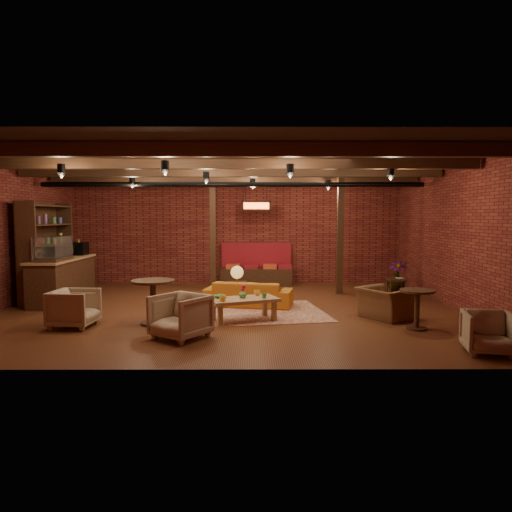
{
  "coord_description": "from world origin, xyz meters",
  "views": [
    {
      "loc": [
        0.54,
        -9.97,
        2.05
      ],
      "look_at": [
        0.58,
        0.2,
        1.17
      ],
      "focal_mm": 32.0,
      "sensor_mm": 36.0,
      "label": 1
    }
  ],
  "objects_px": {
    "armchair_b": "(180,314)",
    "round_table_left": "(153,294)",
    "side_table_book": "(396,280)",
    "armchair_a": "(74,306)",
    "armchair_right": "(385,298)",
    "plant_tall": "(398,245)",
    "armchair_far": "(489,331)",
    "coffee_table": "(243,301)",
    "side_table_lamp": "(237,275)",
    "sofa": "(249,294)",
    "round_table_right": "(417,303)"
  },
  "relations": [
    {
      "from": "side_table_book",
      "to": "sofa",
      "type": "bearing_deg",
      "value": -165.56
    },
    {
      "from": "round_table_left",
      "to": "plant_tall",
      "type": "relative_size",
      "value": 0.32
    },
    {
      "from": "round_table_left",
      "to": "armchair_a",
      "type": "distance_m",
      "value": 1.45
    },
    {
      "from": "coffee_table",
      "to": "armchair_a",
      "type": "height_order",
      "value": "armchair_a"
    },
    {
      "from": "coffee_table",
      "to": "round_table_left",
      "type": "height_order",
      "value": "round_table_left"
    },
    {
      "from": "armchair_b",
      "to": "side_table_book",
      "type": "xyz_separation_m",
      "value": [
        4.79,
        3.71,
        0.05
      ]
    },
    {
      "from": "round_table_left",
      "to": "side_table_book",
      "type": "bearing_deg",
      "value": 26.4
    },
    {
      "from": "sofa",
      "to": "plant_tall",
      "type": "distance_m",
      "value": 4.37
    },
    {
      "from": "side_table_lamp",
      "to": "armchair_a",
      "type": "distance_m",
      "value": 3.56
    },
    {
      "from": "round_table_right",
      "to": "armchair_far",
      "type": "bearing_deg",
      "value": -69.49
    },
    {
      "from": "armchair_b",
      "to": "round_table_left",
      "type": "bearing_deg",
      "value": 159.94
    },
    {
      "from": "armchair_b",
      "to": "armchair_far",
      "type": "distance_m",
      "value": 4.83
    },
    {
      "from": "coffee_table",
      "to": "armchair_right",
      "type": "height_order",
      "value": "armchair_right"
    },
    {
      "from": "sofa",
      "to": "round_table_left",
      "type": "bearing_deg",
      "value": 56.59
    },
    {
      "from": "armchair_far",
      "to": "sofa",
      "type": "bearing_deg",
      "value": 147.65
    },
    {
      "from": "coffee_table",
      "to": "armchair_far",
      "type": "bearing_deg",
      "value": -29.81
    },
    {
      "from": "coffee_table",
      "to": "armchair_a",
      "type": "xyz_separation_m",
      "value": [
        -3.12,
        -0.47,
        -0.01
      ]
    },
    {
      "from": "armchair_right",
      "to": "side_table_book",
      "type": "height_order",
      "value": "armchair_right"
    },
    {
      "from": "round_table_left",
      "to": "side_table_book",
      "type": "height_order",
      "value": "round_table_left"
    },
    {
      "from": "side_table_book",
      "to": "plant_tall",
      "type": "bearing_deg",
      "value": 70.86
    },
    {
      "from": "sofa",
      "to": "side_table_lamp",
      "type": "bearing_deg",
      "value": 11.54
    },
    {
      "from": "armchair_far",
      "to": "plant_tall",
      "type": "xyz_separation_m",
      "value": [
        0.28,
        5.29,
        0.96
      ]
    },
    {
      "from": "armchair_a",
      "to": "armchair_far",
      "type": "height_order",
      "value": "armchair_a"
    },
    {
      "from": "armchair_right",
      "to": "plant_tall",
      "type": "xyz_separation_m",
      "value": [
        1.15,
        2.92,
        0.89
      ]
    },
    {
      "from": "armchair_a",
      "to": "round_table_left",
      "type": "bearing_deg",
      "value": -77.25
    },
    {
      "from": "side_table_book",
      "to": "armchair_right",
      "type": "bearing_deg",
      "value": -112.29
    },
    {
      "from": "sofa",
      "to": "armchair_far",
      "type": "xyz_separation_m",
      "value": [
        3.64,
        -3.64,
        0.06
      ]
    },
    {
      "from": "side_table_book",
      "to": "round_table_left",
      "type": "bearing_deg",
      "value": -153.6
    },
    {
      "from": "side_table_lamp",
      "to": "armchair_b",
      "type": "xyz_separation_m",
      "value": [
        -0.85,
        -2.77,
        -0.29
      ]
    },
    {
      "from": "armchair_a",
      "to": "plant_tall",
      "type": "relative_size",
      "value": 0.3
    },
    {
      "from": "armchair_a",
      "to": "side_table_book",
      "type": "distance_m",
      "value": 7.48
    },
    {
      "from": "side_table_lamp",
      "to": "side_table_book",
      "type": "xyz_separation_m",
      "value": [
        3.94,
        0.95,
        -0.24
      ]
    },
    {
      "from": "armchair_a",
      "to": "armchair_right",
      "type": "distance_m",
      "value": 6.02
    },
    {
      "from": "coffee_table",
      "to": "side_table_book",
      "type": "distance_m",
      "value": 4.5
    },
    {
      "from": "armchair_far",
      "to": "plant_tall",
      "type": "relative_size",
      "value": 0.27
    },
    {
      "from": "side_table_book",
      "to": "armchair_a",
      "type": "bearing_deg",
      "value": -157.03
    },
    {
      "from": "round_table_left",
      "to": "armchair_a",
      "type": "bearing_deg",
      "value": -171.78
    },
    {
      "from": "coffee_table",
      "to": "plant_tall",
      "type": "bearing_deg",
      "value": 38.09
    },
    {
      "from": "sofa",
      "to": "coffee_table",
      "type": "distance_m",
      "value": 1.51
    },
    {
      "from": "coffee_table",
      "to": "armchair_far",
      "type": "relative_size",
      "value": 2.12
    },
    {
      "from": "armchair_a",
      "to": "round_table_right",
      "type": "bearing_deg",
      "value": -87.27
    },
    {
      "from": "armchair_b",
      "to": "coffee_table",
      "type": "bearing_deg",
      "value": 86.97
    },
    {
      "from": "round_table_left",
      "to": "side_table_lamp",
      "type": "bearing_deg",
      "value": 49.21
    },
    {
      "from": "plant_tall",
      "to": "coffee_table",
      "type": "bearing_deg",
      "value": -141.91
    },
    {
      "from": "armchair_a",
      "to": "armchair_far",
      "type": "xyz_separation_m",
      "value": [
        6.85,
        -1.67,
        -0.04
      ]
    },
    {
      "from": "side_table_book",
      "to": "side_table_lamp",
      "type": "bearing_deg",
      "value": -166.51
    },
    {
      "from": "plant_tall",
      "to": "armchair_b",
      "type": "bearing_deg",
      "value": -138.78
    },
    {
      "from": "round_table_left",
      "to": "armchair_right",
      "type": "bearing_deg",
      "value": 6.15
    },
    {
      "from": "round_table_right",
      "to": "armchair_far",
      "type": "height_order",
      "value": "round_table_right"
    },
    {
      "from": "armchair_right",
      "to": "armchair_far",
      "type": "bearing_deg",
      "value": 167.06
    }
  ]
}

